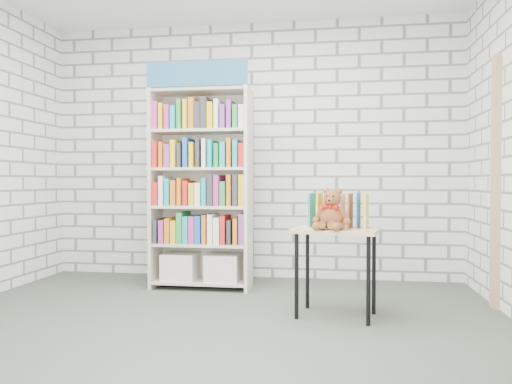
# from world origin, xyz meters

# --- Properties ---
(ground) EXTENTS (4.50, 4.50, 0.00)m
(ground) POSITION_xyz_m (0.00, 0.00, 0.00)
(ground) COLOR #3E453A
(ground) RESTS_ON ground
(room_shell) EXTENTS (4.52, 4.02, 2.81)m
(room_shell) POSITION_xyz_m (0.00, 0.00, 1.78)
(room_shell) COLOR silver
(room_shell) RESTS_ON ground
(bookshelf) EXTENTS (0.98, 0.38, 2.20)m
(bookshelf) POSITION_xyz_m (-0.40, 1.36, 1.00)
(bookshelf) COLOR beige
(bookshelf) RESTS_ON ground
(display_table) EXTENTS (0.72, 0.56, 0.69)m
(display_table) POSITION_xyz_m (0.91, 0.49, 0.59)
(display_table) COLOR tan
(display_table) RESTS_ON ground
(table_books) EXTENTS (0.48, 0.28, 0.27)m
(table_books) POSITION_xyz_m (0.93, 0.59, 0.82)
(table_books) COLOR teal
(table_books) RESTS_ON display_table
(teddy_bear) EXTENTS (0.29, 0.28, 0.32)m
(teddy_bear) POSITION_xyz_m (0.88, 0.39, 0.82)
(teddy_bear) COLOR brown
(teddy_bear) RESTS_ON display_table
(door_trim) EXTENTS (0.05, 0.12, 2.10)m
(door_trim) POSITION_xyz_m (2.23, 0.95, 1.05)
(door_trim) COLOR tan
(door_trim) RESTS_ON ground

